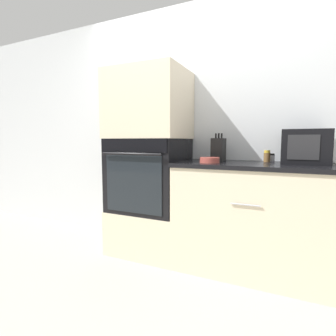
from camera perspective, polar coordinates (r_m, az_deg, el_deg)
The scene contains 11 objects.
ground_plane at distance 2.45m, azimuth 0.40°, elevation -21.36°, with size 12.00×12.00×0.00m, color beige.
wall_back at distance 2.76m, azimuth 5.91°, elevation 8.55°, with size 8.00×0.05×2.50m.
oven_cabinet_base at distance 2.76m, azimuth -4.00°, elevation -13.27°, with size 0.73×0.60×0.43m.
wall_oven at distance 2.63m, azimuth -4.13°, elevation -1.41°, with size 0.70×0.64×0.71m.
oven_cabinet_upper at distance 2.63m, azimuth -4.20°, elevation 13.48°, with size 0.73×0.60×0.65m.
counter_unit at distance 2.39m, azimuth 17.48°, elevation -10.21°, with size 1.26×0.63×0.94m.
microwave at distance 2.38m, azimuth 27.69°, elevation 4.10°, with size 0.35×0.34×0.27m.
knife_block at distance 2.48m, azimuth 10.93°, elevation 3.98°, with size 0.11×0.16×0.25m.
bowl at distance 2.25m, azimuth 9.04°, elevation 1.72°, with size 0.17×0.17×0.05m.
condiment_jar_near at distance 2.53m, azimuth 21.69°, elevation 2.11°, with size 0.05×0.05×0.07m.
condiment_jar_mid at distance 2.47m, azimuth 20.74°, elevation 2.41°, with size 0.06×0.06×0.10m.
Camera 1 is at (0.90, -1.98, 1.12)m, focal length 28.00 mm.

